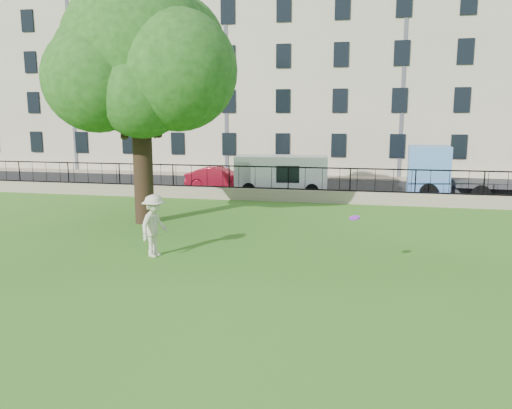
% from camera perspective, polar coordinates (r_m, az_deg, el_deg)
% --- Properties ---
extents(ground, '(120.00, 120.00, 0.00)m').
position_cam_1_polar(ground, '(13.31, -3.85, -8.17)').
color(ground, '#336C19').
rests_on(ground, ground).
extents(retaining_wall, '(50.00, 0.40, 0.60)m').
position_cam_1_polar(retaining_wall, '(24.71, 3.68, 1.05)').
color(retaining_wall, gray).
rests_on(retaining_wall, ground).
extents(iron_railing, '(50.00, 0.05, 1.13)m').
position_cam_1_polar(iron_railing, '(24.59, 3.70, 3.01)').
color(iron_railing, black).
rests_on(iron_railing, retaining_wall).
extents(street, '(60.00, 9.00, 0.01)m').
position_cam_1_polar(street, '(29.36, 4.99, 1.88)').
color(street, black).
rests_on(street, ground).
extents(sidewalk, '(60.00, 1.40, 0.12)m').
position_cam_1_polar(sidewalk, '(34.48, 6.04, 3.17)').
color(sidewalk, gray).
rests_on(sidewalk, ground).
extents(building_row, '(56.40, 10.40, 13.80)m').
position_cam_1_polar(building_row, '(39.97, 7.09, 13.93)').
color(building_row, beige).
rests_on(building_row, ground).
extents(tree, '(7.88, 6.08, 9.64)m').
position_cam_1_polar(tree, '(20.09, -13.52, 16.06)').
color(tree, black).
rests_on(tree, ground).
extents(man, '(0.88, 1.31, 1.88)m').
position_cam_1_polar(man, '(15.19, -11.54, -2.38)').
color(man, beige).
rests_on(man, ground).
extents(frisbee, '(0.28, 0.29, 0.12)m').
position_cam_1_polar(frisbee, '(13.23, 11.19, -1.50)').
color(frisbee, purple).
extents(red_sedan, '(3.86, 1.36, 1.27)m').
position_cam_1_polar(red_sedan, '(28.90, -4.21, 3.02)').
color(red_sedan, '#AB152B').
rests_on(red_sedan, street).
extents(white_van, '(5.06, 2.37, 2.06)m').
position_cam_1_polar(white_van, '(27.07, 2.90, 3.40)').
color(white_van, white).
rests_on(white_van, street).
extents(blue_truck, '(6.50, 2.60, 2.68)m').
position_cam_1_polar(blue_truck, '(27.29, 23.68, 3.28)').
color(blue_truck, '#5C8ED9').
rests_on(blue_truck, street).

